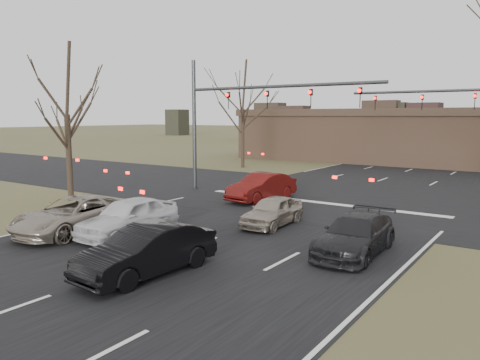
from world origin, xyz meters
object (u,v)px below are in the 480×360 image
object	(u,v)px
mast_arm_near	(237,108)
car_charcoal_sedan	(355,235)
mast_arm_far	(480,109)
car_silver_ahead	(272,211)
car_red_ahead	(262,187)
building	(452,137)
car_silver_suv	(74,215)
car_white_sedan	(128,217)
car_black_hatch	(147,251)

from	to	relation	value
mast_arm_near	car_charcoal_sedan	distance (m)	13.67
mast_arm_far	car_silver_ahead	xyz separation A→B (m)	(-5.49, -15.91, -4.39)
car_red_ahead	building	bearing A→B (deg)	86.43
mast_arm_near	car_red_ahead	size ratio (longest dim) A/B	2.70
car_charcoal_sedan	car_red_ahead	xyz separation A→B (m)	(-7.90, 6.77, 0.09)
mast_arm_far	car_silver_suv	xyz separation A→B (m)	(-11.32, -21.40, -4.30)
building	car_white_sedan	xyz separation A→B (m)	(-5.00, -35.52, -1.92)
car_black_hatch	car_red_ahead	distance (m)	12.77
car_black_hatch	car_silver_ahead	distance (m)	7.40
building	car_silver_suv	distance (m)	37.14
car_white_sedan	car_charcoal_sedan	size ratio (longest dim) A/B	0.98
car_white_sedan	car_charcoal_sedan	world-z (taller)	car_white_sedan
car_silver_suv	mast_arm_far	bearing A→B (deg)	56.92
car_white_sedan	car_red_ahead	distance (m)	9.44
mast_arm_far	car_black_hatch	xyz separation A→B (m)	(-5.33, -23.30, -4.29)
mast_arm_near	car_charcoal_sedan	world-z (taller)	mast_arm_near
building	car_silver_ahead	distance (m)	31.00
car_white_sedan	car_silver_ahead	distance (m)	5.91
car_white_sedan	car_charcoal_sedan	bearing A→B (deg)	16.30
car_silver_suv	car_red_ahead	xyz separation A→B (m)	(2.29, 10.32, 0.03)
car_silver_suv	car_red_ahead	size ratio (longest dim) A/B	1.14
mast_arm_near	mast_arm_far	bearing A→B (deg)	41.22
mast_arm_near	car_white_sedan	world-z (taller)	mast_arm_near
car_silver_suv	car_white_sedan	world-z (taller)	car_white_sedan
car_white_sedan	car_black_hatch	size ratio (longest dim) A/B	1.00
car_white_sedan	car_black_hatch	distance (m)	4.75
car_silver_suv	car_charcoal_sedan	distance (m)	10.79
mast_arm_far	car_white_sedan	world-z (taller)	mast_arm_far
building	car_red_ahead	distance (m)	26.60
car_black_hatch	car_red_ahead	size ratio (longest dim) A/B	0.98
car_red_ahead	car_silver_ahead	xyz separation A→B (m)	(3.55, -4.83, -0.11)
mast_arm_near	mast_arm_far	world-z (taller)	same
mast_arm_far	car_red_ahead	distance (m)	14.92
car_silver_suv	car_red_ahead	world-z (taller)	car_red_ahead
car_white_sedan	car_charcoal_sedan	distance (m)	8.48
car_black_hatch	car_white_sedan	bearing A→B (deg)	147.95
building	car_silver_suv	xyz separation A→B (m)	(-7.14, -36.40, -1.95)
car_red_ahead	car_silver_ahead	size ratio (longest dim) A/B	1.22
mast_arm_far	car_black_hatch	size ratio (longest dim) A/B	2.52
car_silver_suv	car_red_ahead	bearing A→B (deg)	72.32
car_silver_suv	car_black_hatch	bearing A→B (deg)	-22.82
building	car_charcoal_sedan	size ratio (longest dim) A/B	9.46
mast_arm_far	car_charcoal_sedan	bearing A→B (deg)	-93.63
mast_arm_near	mast_arm_far	xyz separation A→B (m)	(11.41, 10.00, -0.06)
car_white_sedan	car_black_hatch	xyz separation A→B (m)	(3.85, -2.78, -0.02)
building	car_black_hatch	size ratio (longest dim) A/B	9.61
car_silver_ahead	mast_arm_near	bearing A→B (deg)	132.30
building	mast_arm_far	distance (m)	15.75
car_red_ahead	mast_arm_far	bearing A→B (deg)	57.77
mast_arm_near	car_charcoal_sedan	bearing A→B (deg)	-37.37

